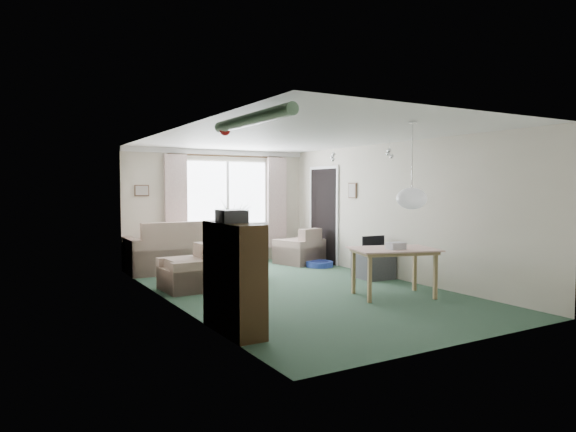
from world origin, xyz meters
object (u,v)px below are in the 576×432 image
sofa (178,246)px  tv_cube (373,263)px  armchair_left (188,267)px  dining_table (393,273)px  armchair_corner (300,246)px  houseplant (234,250)px  bookshelf (234,278)px  pet_bed (320,264)px  coffee_table (240,269)px

sofa → tv_cube: sofa is taller
armchair_left → dining_table: bearing=49.5°
armchair_corner → houseplant: 3.56m
armchair_left → houseplant: bearing=21.1°
bookshelf → pet_bed: size_ratio=2.23×
sofa → bookshelf: size_ratio=1.59×
houseplant → dining_table: 2.38m
houseplant → coffee_table: bearing=61.9°
armchair_corner → coffee_table: armchair_corner is taller
bookshelf → dining_table: 2.88m
sofa → houseplant: size_ratio=1.39×
dining_table → tv_cube: 1.53m
sofa → coffee_table: bearing=115.7°
sofa → coffee_table: sofa is taller
armchair_left → pet_bed: bearing=104.8°
pet_bed → tv_cube: bearing=-86.2°
sofa → armchair_corner: (2.51, -0.39, -0.11)m
armchair_left → bookshelf: 2.55m
coffee_table → tv_cube: (2.10, -1.08, 0.09)m
armchair_left → bookshelf: bookshelf is taller
dining_table → tv_cube: size_ratio=1.84×
bookshelf → houseplant: (0.72, 1.63, 0.09)m
dining_table → coffee_table: bearing=119.5°
dining_table → armchair_left: bearing=141.6°
armchair_left → pet_bed: armchair_left is taller
armchair_left → dining_table: (2.48, -1.97, -0.01)m
armchair_corner → tv_cube: size_ratio=1.40×
armchair_corner → tv_cube: bearing=79.9°
armchair_left → tv_cube: (3.20, -0.62, -0.09)m
tv_cube → armchair_corner: bearing=98.6°
bookshelf → dining_table: bookshelf is taller
dining_table → pet_bed: dining_table is taller
sofa → pet_bed: 2.84m
sofa → tv_cube: 3.73m
sofa → houseplant: 2.81m
dining_table → pet_bed: size_ratio=2.02×
dining_table → armchair_corner: bearing=81.9°
armchair_corner → houseplant: bearing=26.8°
coffee_table → houseplant: 1.62m
sofa → armchair_left: (-0.46, -1.91, -0.12)m
sofa → armchair_left: bearing=78.2°
houseplant → pet_bed: 3.34m
armchair_corner → armchair_left: bearing=10.9°
houseplant → dining_table: houseplant is taller
dining_table → bookshelf: bearing=-168.9°
tv_cube → pet_bed: size_ratio=1.10×
armchair_corner → coffee_table: 2.16m
armchair_corner → sofa: bearing=-24.9°
coffee_table → bookshelf: (-1.44, -2.98, 0.43)m
sofa → dining_table: size_ratio=1.75×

